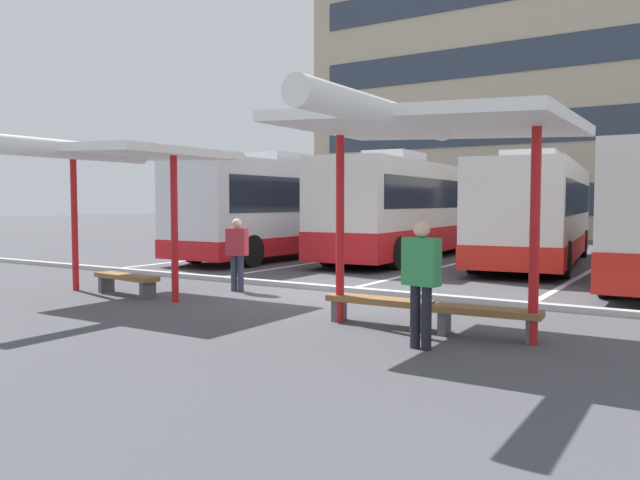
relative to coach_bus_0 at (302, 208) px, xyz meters
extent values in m
plane|color=#47474C|center=(6.14, -8.12, -1.77)|extent=(160.00, 160.00, 0.00)
cube|color=tan|center=(6.14, 22.97, 8.10)|extent=(31.46, 14.55, 19.75)
cube|color=#2D3847|center=(6.14, 15.67, 0.40)|extent=(28.94, 0.08, 1.74)
cube|color=#2D3847|center=(6.14, 15.67, 4.35)|extent=(28.94, 0.08, 1.74)
cube|color=#2D3847|center=(6.14, 15.67, 8.30)|extent=(28.94, 0.08, 1.74)
cube|color=silver|center=(0.00, 0.00, 0.06)|extent=(2.54, 12.39, 3.10)
cube|color=red|center=(0.00, 0.00, -1.20)|extent=(2.58, 12.43, 0.58)
cube|color=black|center=(0.00, 0.00, 0.48)|extent=(2.57, 11.39, 1.15)
cube|color=black|center=(0.00, 6.16, 0.43)|extent=(2.23, 0.08, 1.86)
cube|color=silver|center=(0.00, -1.55, 1.79)|extent=(1.52, 2.20, 0.36)
cylinder|color=black|center=(-1.17, 4.59, -1.27)|extent=(0.30, 1.00, 1.00)
cylinder|color=black|center=(1.17, 4.59, -1.27)|extent=(0.30, 1.00, 1.00)
cylinder|color=black|center=(-1.17, -4.59, -1.27)|extent=(0.30, 1.00, 1.00)
cylinder|color=black|center=(1.17, -4.59, -1.27)|extent=(0.30, 1.00, 1.00)
cube|color=silver|center=(3.95, 0.99, 0.04)|extent=(3.08, 11.28, 3.07)
cube|color=red|center=(3.95, 0.99, -1.06)|extent=(3.12, 11.33, 0.87)
cube|color=black|center=(3.95, 0.99, 0.53)|extent=(3.06, 10.39, 0.99)
cube|color=black|center=(3.64, 6.53, 0.41)|extent=(2.16, 0.20, 1.84)
cube|color=silver|center=(4.03, -0.40, 1.75)|extent=(1.60, 2.28, 0.36)
cylinder|color=black|center=(2.60, 4.90, -1.27)|extent=(0.36, 1.02, 1.00)
cylinder|color=black|center=(4.85, 5.03, -1.27)|extent=(0.36, 1.02, 1.00)
cylinder|color=black|center=(3.04, -3.05, -1.27)|extent=(0.36, 1.02, 1.00)
cylinder|color=black|center=(5.30, -2.92, -1.27)|extent=(0.36, 1.02, 1.00)
cube|color=silver|center=(8.40, 0.95, -0.05)|extent=(3.59, 10.45, 2.89)
cube|color=red|center=(8.40, 0.95, -1.18)|extent=(3.64, 10.50, 0.63)
cube|color=black|center=(8.40, 0.95, 0.36)|extent=(3.54, 9.64, 0.96)
cube|color=black|center=(7.88, 6.02, 0.29)|extent=(2.24, 0.31, 1.73)
cube|color=silver|center=(8.53, -0.32, 1.57)|extent=(1.75, 2.35, 0.36)
cylinder|color=black|center=(6.87, 4.33, -1.27)|extent=(0.40, 1.03, 1.00)
cylinder|color=black|center=(9.21, 4.58, -1.27)|extent=(0.40, 1.03, 1.00)
cylinder|color=black|center=(7.59, -2.67, -1.27)|extent=(0.40, 1.03, 1.00)
cylinder|color=black|center=(9.94, -2.43, -1.27)|extent=(0.40, 1.03, 1.00)
cylinder|color=black|center=(11.16, 3.30, -1.27)|extent=(0.32, 1.01, 1.00)
cylinder|color=black|center=(11.38, -5.51, -1.27)|extent=(0.32, 1.01, 1.00)
cube|color=white|center=(-2.02, -0.41, -1.77)|extent=(0.16, 14.00, 0.01)
cube|color=white|center=(2.06, -0.41, -1.77)|extent=(0.16, 14.00, 0.01)
cube|color=white|center=(6.14, -0.41, -1.77)|extent=(0.16, 14.00, 0.01)
cube|color=white|center=(10.22, -0.41, -1.77)|extent=(0.16, 14.00, 0.01)
cylinder|color=red|center=(0.99, -10.72, -0.29)|extent=(0.14, 0.14, 2.97)
cylinder|color=red|center=(4.13, -10.72, -0.29)|extent=(0.14, 0.14, 2.97)
cube|color=white|center=(2.56, -10.72, 1.28)|extent=(4.14, 3.21, 0.29)
cylinder|color=white|center=(2.56, -12.17, 1.25)|extent=(0.36, 4.14, 0.36)
cube|color=brown|center=(2.56, -10.61, -1.37)|extent=(1.86, 0.63, 0.10)
cube|color=#4C4C51|center=(1.80, -10.52, -1.60)|extent=(0.16, 0.35, 0.35)
cube|color=#4C4C51|center=(3.32, -10.70, -1.60)|extent=(0.16, 0.35, 0.35)
cylinder|color=red|center=(7.97, -10.74, -0.22)|extent=(0.14, 0.14, 3.10)
cylinder|color=red|center=(11.11, -10.74, -0.22)|extent=(0.14, 0.14, 3.10)
cube|color=white|center=(9.54, -10.74, 1.41)|extent=(4.14, 3.34, 0.31)
cylinder|color=white|center=(9.54, -12.26, 1.38)|extent=(0.36, 4.14, 0.36)
cube|color=brown|center=(8.64, -10.63, -1.37)|extent=(1.80, 0.45, 0.10)
cube|color=#4C4C51|center=(7.90, -10.64, -1.60)|extent=(0.12, 0.34, 0.35)
cube|color=#4C4C51|center=(9.39, -10.62, -1.60)|extent=(0.12, 0.34, 0.35)
cube|color=brown|center=(10.44, -10.69, -1.37)|extent=(1.60, 0.55, 0.10)
cube|color=#4C4C51|center=(9.81, -10.74, -1.60)|extent=(0.15, 0.34, 0.35)
cube|color=#4C4C51|center=(11.08, -10.64, -1.60)|extent=(0.15, 0.34, 0.35)
cube|color=#ADADA8|center=(6.14, -7.70, -1.71)|extent=(44.00, 0.24, 0.12)
cylinder|color=black|center=(9.97, -11.84, -1.34)|extent=(0.14, 0.14, 0.87)
cylinder|color=black|center=(9.80, -11.81, -1.34)|extent=(0.14, 0.14, 0.87)
cube|color=#338C4C|center=(9.88, -11.83, -0.57)|extent=(0.54, 0.30, 0.65)
sphere|color=beige|center=(9.88, -11.83, -0.13)|extent=(0.24, 0.24, 0.24)
cylinder|color=#33384C|center=(4.12, -8.90, -1.37)|extent=(0.14, 0.14, 0.81)
cylinder|color=#33384C|center=(4.28, -8.86, -1.37)|extent=(0.14, 0.14, 0.81)
cube|color=#BF333F|center=(4.20, -8.88, -0.66)|extent=(0.51, 0.32, 0.61)
sphere|color=beige|center=(4.20, -8.88, -0.24)|extent=(0.22, 0.22, 0.22)
camera|label=1|loc=(13.20, -19.65, 0.22)|focal=34.97mm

